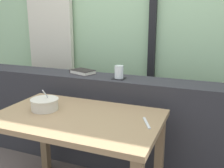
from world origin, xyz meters
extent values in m
cube|color=#9EC699|center=(0.00, 1.22, 1.40)|extent=(4.80, 0.08, 2.80)
cube|color=beige|center=(-0.97, 1.12, 1.25)|extent=(0.56, 0.06, 2.50)
cube|color=black|center=(0.21, 1.15, 1.30)|extent=(0.07, 0.05, 2.60)
cube|color=#2D2D33|center=(0.00, 0.55, 0.41)|extent=(2.80, 0.29, 0.82)
cube|color=#826849|center=(-0.50, 0.26, 0.32)|extent=(0.06, 0.06, 0.65)
cube|color=#826849|center=(0.50, 0.26, 0.32)|extent=(0.06, 0.06, 0.65)
cube|color=#997A56|center=(0.00, -0.03, 0.66)|extent=(1.10, 0.68, 0.03)
cube|color=black|center=(0.09, 0.52, 0.82)|extent=(0.10, 0.10, 0.00)
cylinder|color=white|center=(0.09, 0.52, 0.88)|extent=(0.07, 0.07, 0.10)
cylinder|color=#CC4C38|center=(0.09, 0.52, 0.86)|extent=(0.07, 0.07, 0.06)
cube|color=black|center=(-0.28, 0.58, 0.82)|extent=(0.24, 0.20, 0.00)
cube|color=silver|center=(-0.28, 0.58, 0.84)|extent=(0.23, 0.19, 0.03)
cube|color=black|center=(-0.28, 0.58, 0.85)|extent=(0.24, 0.20, 0.00)
cube|color=black|center=(-0.37, 0.62, 0.84)|extent=(0.05, 0.13, 0.03)
cylinder|color=beige|center=(-0.26, -0.01, 0.72)|extent=(0.18, 0.18, 0.08)
cylinder|color=beige|center=(-0.26, -0.01, 0.76)|extent=(0.19, 0.19, 0.01)
cylinder|color=brown|center=(-0.26, -0.01, 0.71)|extent=(0.16, 0.16, 0.05)
cylinder|color=silver|center=(-0.26, 0.02, 0.77)|extent=(0.03, 0.12, 0.13)
ellipsoid|color=silver|center=(-0.26, 0.04, 0.73)|extent=(0.03, 0.05, 0.01)
cube|color=silver|center=(0.46, 0.02, 0.69)|extent=(0.09, 0.16, 0.01)
camera|label=1|loc=(0.80, -1.41, 1.31)|focal=41.35mm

